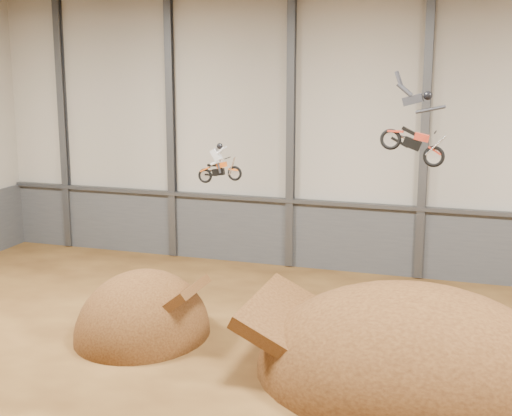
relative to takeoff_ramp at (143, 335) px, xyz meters
The scene contains 12 objects.
floor 7.34m from the takeoff_ramp, 30.75° to the right, with size 40.00×40.00×0.00m, color #513215.
back_wall 14.67m from the takeoff_ramp, 60.70° to the left, with size 40.00×0.10×14.00m, color #BDB6A7.
lower_band_back 12.93m from the takeoff_ramp, 60.48° to the left, with size 39.80×0.18×3.50m, color #4B4E52.
steel_rail 13.17m from the takeoff_ramp, 60.15° to the left, with size 39.80×0.35×0.20m, color #47494F.
steel_column_0 16.68m from the takeoff_ramp, 133.16° to the left, with size 0.40×0.36×13.90m, color #47494F.
steel_column_1 13.59m from the takeoff_ramp, 108.47° to the left, with size 0.40×0.36×13.90m, color #47494F.
steel_column_2 13.41m from the takeoff_ramp, 74.91° to the left, with size 0.40×0.36×13.90m, color #47494F.
steel_column_3 16.25m from the takeoff_ramp, 48.87° to the left, with size 0.40×0.36×13.90m, color #47494F.
takeoff_ramp is the anchor object (origin of this frame).
landing_ramp 10.48m from the takeoff_ramp, ahead, with size 10.74×9.50×6.19m, color #3F230F.
fmx_rider_a 7.56m from the takeoff_ramp, 37.77° to the left, with size 1.83×0.70×1.66m, color orange, non-canonical shape.
fmx_rider_b 13.25m from the takeoff_ramp, ahead, with size 3.05×0.87×2.61m, color #B42F1C, non-canonical shape.
Camera 1 is at (6.19, -20.19, 10.74)m, focal length 50.00 mm.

